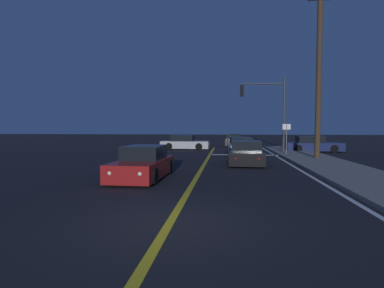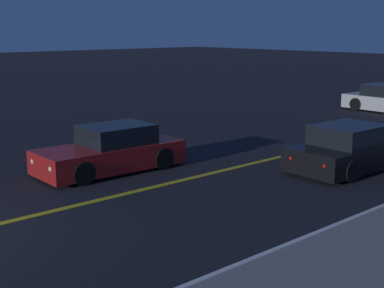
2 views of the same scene
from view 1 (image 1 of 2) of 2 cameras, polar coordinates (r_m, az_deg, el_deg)
name	(u,v)px [view 1 (image 1 of 2)]	position (r m, az deg, el deg)	size (l,w,h in m)	color
ground_plane	(170,223)	(7.12, -4.08, -14.20)	(160.00, 160.00, 0.00)	black
sidewalk_right	(337,168)	(17.03, 24.94, -4.05)	(3.20, 33.57, 0.15)	gray
lane_line_center	(202,168)	(16.19, 1.87, -4.36)	(0.20, 31.70, 0.01)	gold
lane_line_edge_right	(299,169)	(16.54, 18.83, -4.37)	(0.16, 31.70, 0.01)	white
stop_bar	(244,155)	(23.96, 9.38, -1.96)	(5.08, 0.50, 0.01)	white
car_distant_tail_red	(143,164)	(13.06, -8.90, -3.66)	(1.94, 4.36, 1.34)	maroon
car_far_approaching_black	(246,154)	(18.04, 9.83, -1.79)	(2.08, 4.36, 1.34)	black
car_lead_oncoming_silver	(185,143)	(29.54, -1.34, 0.16)	(4.58, 2.04, 1.34)	#B2B5BA
car_mid_block_navy	(313,145)	(28.50, 21.10, -0.16)	(4.70, 1.87, 1.34)	navy
car_parked_curb_charcoal	(233,141)	(35.04, 7.53, 0.60)	(1.92, 4.76, 1.34)	#2D2D33
car_side_waiting_white	(241,147)	(23.90, 8.86, -0.58)	(2.04, 4.33, 1.34)	silver
traffic_signal_near_right	(269,104)	(26.42, 13.77, 7.11)	(3.63, 0.28, 6.02)	#38383D
utility_pole_right	(319,67)	(21.70, 22.12, 12.92)	(1.79, 0.33, 11.43)	#42301E
street_sign_corner	(286,134)	(23.74, 16.83, 1.75)	(0.56, 0.12, 2.37)	slate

